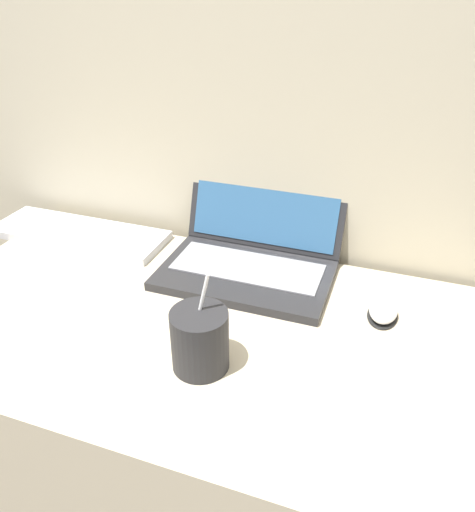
{
  "coord_description": "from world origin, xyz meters",
  "views": [
    {
      "loc": [
        0.34,
        -0.39,
        1.37
      ],
      "look_at": [
        0.04,
        0.45,
        0.85
      ],
      "focal_mm": 35.0,
      "sensor_mm": 36.0,
      "label": 1
    }
  ],
  "objects": [
    {
      "name": "external_keyboard",
      "position": [
        -0.43,
        0.54,
        0.77
      ],
      "size": [
        0.46,
        0.15,
        0.02
      ],
      "color": "silver",
      "rests_on": "desk"
    },
    {
      "name": "computer_mouse",
      "position": [
        0.34,
        0.46,
        0.78
      ],
      "size": [
        0.06,
        0.09,
        0.04
      ],
      "color": "black",
      "rests_on": "desk"
    },
    {
      "name": "desk",
      "position": [
        0.0,
        0.32,
        0.38
      ],
      "size": [
        1.17,
        0.63,
        0.76
      ],
      "color": "beige",
      "rests_on": "ground_plane"
    },
    {
      "name": "laptop",
      "position": [
        0.04,
        0.55,
        0.82
      ],
      "size": [
        0.38,
        0.32,
        0.24
      ],
      "color": "#232326",
      "rests_on": "desk"
    },
    {
      "name": "wall_back",
      "position": [
        0.0,
        0.67,
        1.25
      ],
      "size": [
        7.0,
        0.04,
        2.5
      ],
      "color": "#BCB299",
      "rests_on": "ground_plane"
    },
    {
      "name": "drink_cup",
      "position": [
        0.06,
        0.21,
        0.82
      ],
      "size": [
        0.1,
        0.1,
        0.18
      ],
      "color": "#232326",
      "rests_on": "desk"
    }
  ]
}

